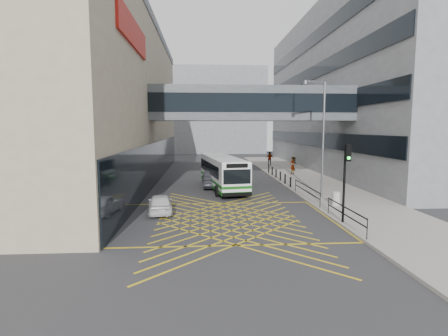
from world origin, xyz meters
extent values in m
plane|color=#333335|center=(0.00, 0.00, 0.00)|extent=(120.00, 120.00, 0.00)
cube|color=tan|center=(-18.00, 16.00, 8.00)|extent=(24.00, 42.00, 16.00)
cube|color=black|center=(-5.96, 16.00, 2.00)|extent=(0.10, 41.50, 4.00)
cube|color=#A71710|center=(-5.92, 4.00, 11.50)|extent=(0.18, 9.00, 1.80)
cube|color=gray|center=(-5.96, 16.00, 15.60)|extent=(0.12, 41.50, 0.80)
cube|color=gray|center=(24.00, 24.00, 10.00)|extent=(24.00, 44.00, 20.00)
cube|color=black|center=(11.96, 24.00, 4.00)|extent=(0.10, 43.50, 1.60)
cube|color=black|center=(11.96, 24.00, 8.00)|extent=(0.10, 43.50, 1.60)
cube|color=black|center=(11.96, 24.00, 12.00)|extent=(0.10, 43.50, 1.60)
cube|color=black|center=(11.96, 24.00, 16.00)|extent=(0.10, 43.50, 1.60)
cube|color=gray|center=(-2.00, 60.00, 9.00)|extent=(28.00, 16.00, 18.00)
cube|color=#4B5055|center=(3.00, 12.00, 7.50)|extent=(20.00, 4.00, 3.00)
cube|color=black|center=(3.00, 9.98, 7.50)|extent=(19.50, 0.06, 1.60)
cube|color=black|center=(3.00, 14.02, 7.50)|extent=(19.50, 0.06, 1.60)
cube|color=gray|center=(9.00, 15.00, 0.08)|extent=(6.00, 54.00, 0.16)
cube|color=gold|center=(0.00, 0.00, 0.00)|extent=(12.00, 9.00, 0.01)
cube|color=white|center=(0.30, 10.41, 1.55)|extent=(3.76, 10.23, 2.45)
cube|color=#105311|center=(0.30, 10.41, 0.47)|extent=(3.80, 10.27, 0.31)
cube|color=#105311|center=(0.30, 10.41, 0.95)|extent=(3.82, 10.27, 0.20)
cube|color=black|center=(0.22, 10.95, 1.86)|extent=(3.62, 8.98, 0.95)
cube|color=black|center=(1.06, 5.49, 1.77)|extent=(2.08, 0.39, 1.09)
cube|color=black|center=(1.06, 5.47, 2.59)|extent=(1.63, 0.30, 0.32)
cube|color=white|center=(0.30, 10.41, 2.78)|extent=(3.73, 10.14, 0.09)
cube|color=black|center=(1.06, 5.47, 0.45)|extent=(2.26, 0.43, 0.27)
cube|color=black|center=(-0.45, 15.35, 0.45)|extent=(2.26, 0.43, 0.27)
cylinder|color=black|center=(-0.33, 7.00, 0.45)|extent=(0.39, 0.94, 0.91)
cylinder|color=black|center=(1.93, 7.35, 0.45)|extent=(0.39, 0.94, 0.91)
cylinder|color=black|center=(-1.27, 13.11, 0.45)|extent=(0.39, 0.94, 0.91)
cylinder|color=black|center=(1.00, 13.46, 0.45)|extent=(0.39, 0.94, 0.91)
imported|color=white|center=(-4.17, 1.96, 0.62)|extent=(2.11, 4.08, 1.24)
imported|color=black|center=(-0.44, 11.57, 0.80)|extent=(2.27, 5.18, 1.59)
imported|color=gray|center=(0.97, 19.99, 0.68)|extent=(3.04, 4.71, 1.36)
cylinder|color=black|center=(6.25, -1.45, 1.98)|extent=(0.15, 0.15, 3.65)
cube|color=black|center=(6.29, -1.69, 4.02)|extent=(0.33, 0.24, 0.91)
sphere|color=#19E533|center=(6.30, -1.79, 3.75)|extent=(0.20, 0.20, 0.17)
cylinder|color=slate|center=(7.51, 5.62, 4.42)|extent=(0.22, 0.22, 8.51)
cube|color=slate|center=(6.70, 5.35, 8.67)|extent=(1.65, 0.64, 0.11)
cylinder|color=slate|center=(5.89, 5.08, 8.59)|extent=(0.38, 0.38, 0.27)
cylinder|color=#ADA89E|center=(7.49, 2.71, 0.62)|extent=(0.53, 0.53, 0.92)
cube|color=black|center=(6.15, -2.00, 1.11)|extent=(0.05, 5.00, 0.05)
cube|color=black|center=(6.15, -2.00, 0.71)|extent=(0.05, 5.00, 0.05)
cube|color=black|center=(6.15, 5.00, 1.11)|extent=(0.05, 6.00, 0.05)
cube|color=black|center=(6.15, 5.00, 0.71)|extent=(0.05, 6.00, 0.05)
cylinder|color=black|center=(6.15, -4.50, 0.66)|extent=(0.04, 0.04, 1.00)
cylinder|color=black|center=(6.15, 0.50, 0.66)|extent=(0.04, 0.04, 1.00)
cylinder|color=black|center=(6.15, 2.00, 0.66)|extent=(0.04, 0.04, 1.00)
cylinder|color=black|center=(6.15, 8.00, 0.66)|extent=(0.04, 0.04, 1.00)
cylinder|color=black|center=(6.25, 10.00, 0.61)|extent=(0.14, 0.14, 0.90)
cylinder|color=black|center=(6.25, 12.00, 0.61)|extent=(0.14, 0.14, 0.90)
cylinder|color=black|center=(6.25, 14.00, 0.61)|extent=(0.14, 0.14, 0.90)
cylinder|color=black|center=(6.25, 16.00, 0.61)|extent=(0.14, 0.14, 0.90)
cylinder|color=black|center=(6.25, 18.00, 0.61)|extent=(0.14, 0.14, 0.90)
cylinder|color=black|center=(6.25, 20.00, 0.61)|extent=(0.14, 0.14, 0.90)
imported|color=gray|center=(8.68, 18.64, 1.14)|extent=(0.96, 0.93, 1.97)
imported|color=gray|center=(9.84, 21.99, 0.97)|extent=(0.90, 0.70, 1.62)
imported|color=gray|center=(8.01, 28.38, 1.09)|extent=(1.11, 0.56, 1.86)
camera|label=1|loc=(-1.53, -19.88, 5.34)|focal=28.00mm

